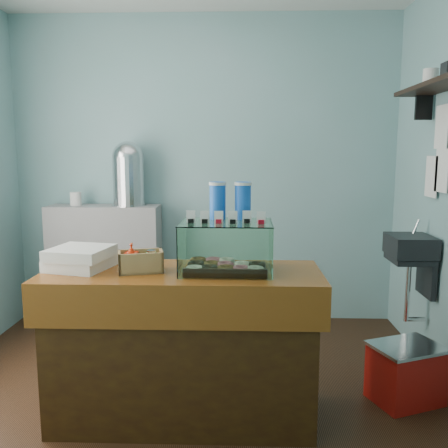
{
  "coord_description": "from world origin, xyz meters",
  "views": [
    {
      "loc": [
        0.33,
        -2.89,
        1.58
      ],
      "look_at": [
        0.24,
        -0.15,
        1.16
      ],
      "focal_mm": 38.0,
      "sensor_mm": 36.0,
      "label": 1
    }
  ],
  "objects_px": {
    "display_case": "(226,242)",
    "red_cooler": "(406,373)",
    "counter": "(183,344)",
    "coffee_urn": "(128,172)"
  },
  "relations": [
    {
      "from": "display_case",
      "to": "red_cooler",
      "type": "relative_size",
      "value": 1.03
    },
    {
      "from": "counter",
      "to": "coffee_urn",
      "type": "height_order",
      "value": "coffee_urn"
    },
    {
      "from": "coffee_urn",
      "to": "display_case",
      "type": "bearing_deg",
      "value": -59.04
    },
    {
      "from": "coffee_urn",
      "to": "red_cooler",
      "type": "xyz_separation_m",
      "value": [
        2.05,
        -1.34,
        -1.21
      ]
    },
    {
      "from": "display_case",
      "to": "counter",
      "type": "bearing_deg",
      "value": -169.91
    },
    {
      "from": "counter",
      "to": "red_cooler",
      "type": "relative_size",
      "value": 3.11
    },
    {
      "from": "counter",
      "to": "coffee_urn",
      "type": "bearing_deg",
      "value": 112.9
    },
    {
      "from": "display_case",
      "to": "red_cooler",
      "type": "height_order",
      "value": "display_case"
    },
    {
      "from": "display_case",
      "to": "red_cooler",
      "type": "distance_m",
      "value": 1.45
    },
    {
      "from": "counter",
      "to": "display_case",
      "type": "height_order",
      "value": "display_case"
    }
  ]
}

